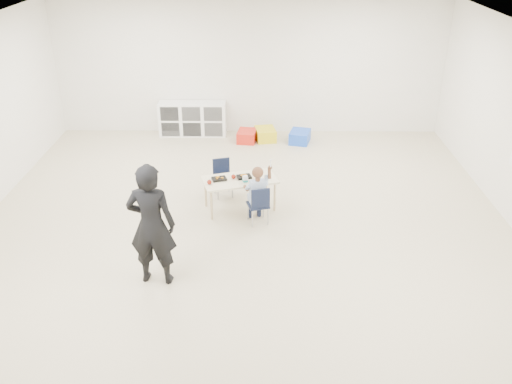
{
  "coord_description": "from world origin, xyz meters",
  "views": [
    {
      "loc": [
        0.25,
        -6.57,
        4.14
      ],
      "look_at": [
        0.18,
        -0.1,
        0.85
      ],
      "focal_mm": 38.0,
      "sensor_mm": 36.0,
      "label": 1
    }
  ],
  "objects_px": {
    "cubby_shelf": "(193,119)",
    "adult": "(152,225)",
    "chair_near": "(258,204)",
    "child": "(258,193)",
    "table": "(240,193)"
  },
  "relations": [
    {
      "from": "cubby_shelf",
      "to": "adult",
      "type": "height_order",
      "value": "adult"
    },
    {
      "from": "cubby_shelf",
      "to": "chair_near",
      "type": "bearing_deg",
      "value": -69.29
    },
    {
      "from": "adult",
      "to": "child",
      "type": "bearing_deg",
      "value": -126.27
    },
    {
      "from": "chair_near",
      "to": "child",
      "type": "xyz_separation_m",
      "value": [
        0.0,
        0.0,
        0.18
      ]
    },
    {
      "from": "cubby_shelf",
      "to": "adult",
      "type": "xyz_separation_m",
      "value": [
        0.12,
        -5.2,
        0.46
      ]
    },
    {
      "from": "table",
      "to": "cubby_shelf",
      "type": "height_order",
      "value": "cubby_shelf"
    },
    {
      "from": "chair_near",
      "to": "adult",
      "type": "distance_m",
      "value": 2.02
    },
    {
      "from": "chair_near",
      "to": "child",
      "type": "height_order",
      "value": "child"
    },
    {
      "from": "table",
      "to": "adult",
      "type": "relative_size",
      "value": 0.77
    },
    {
      "from": "chair_near",
      "to": "adult",
      "type": "height_order",
      "value": "adult"
    },
    {
      "from": "table",
      "to": "adult",
      "type": "xyz_separation_m",
      "value": [
        -0.99,
        -1.92,
        0.55
      ]
    },
    {
      "from": "child",
      "to": "chair_near",
      "type": "bearing_deg",
      "value": 0.0
    },
    {
      "from": "chair_near",
      "to": "cubby_shelf",
      "type": "bearing_deg",
      "value": 93.94
    },
    {
      "from": "cubby_shelf",
      "to": "adult",
      "type": "distance_m",
      "value": 5.22
    },
    {
      "from": "child",
      "to": "cubby_shelf",
      "type": "relative_size",
      "value": 0.7
    }
  ]
}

